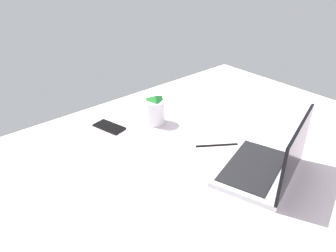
% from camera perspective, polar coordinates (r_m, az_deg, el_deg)
% --- Properties ---
extents(bed_mattress, '(1.80, 1.40, 0.18)m').
position_cam_1_polar(bed_mattress, '(1.28, 6.65, -9.88)').
color(bed_mattress, silver).
rests_on(bed_mattress, ground).
extents(laptop, '(0.38, 0.32, 0.23)m').
position_cam_1_polar(laptop, '(1.20, 16.70, -6.42)').
color(laptop, '#B7BABC').
rests_on(laptop, bed_mattress).
extents(snack_cup, '(0.09, 0.09, 0.14)m').
position_cam_1_polar(snack_cup, '(1.46, -2.29, 2.62)').
color(snack_cup, silver).
rests_on(snack_cup, bed_mattress).
extents(cell_phone, '(0.10, 0.15, 0.01)m').
position_cam_1_polar(cell_phone, '(1.47, -10.08, -0.15)').
color(cell_phone, black).
rests_on(cell_phone, bed_mattress).
extents(charger_cable, '(0.14, 0.10, 0.01)m').
position_cam_1_polar(charger_cable, '(1.34, 8.37, -3.28)').
color(charger_cable, black).
rests_on(charger_cable, bed_mattress).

